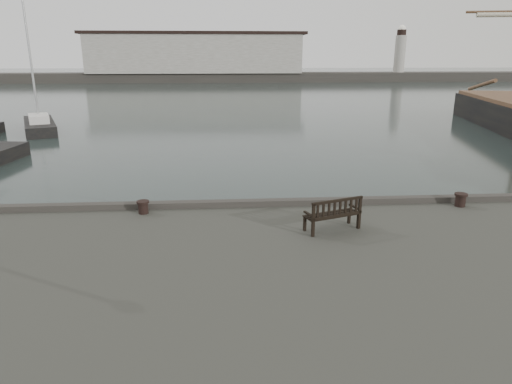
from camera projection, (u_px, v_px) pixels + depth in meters
ground at (290, 250)px, 14.36m from camera, size 400.00×400.00×0.00m
breakwater at (211, 62)px, 100.66m from camera, size 140.00×9.50×12.20m
bench at (332, 220)px, 11.74m from camera, size 1.57×0.99×0.85m
bollard_left at (143, 207)px, 13.00m from camera, size 0.41×0.41×0.37m
bollard_right at (460, 200)px, 13.61m from camera, size 0.45×0.45×0.40m
yacht_d at (40, 128)px, 36.70m from camera, size 5.08×8.26×10.35m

